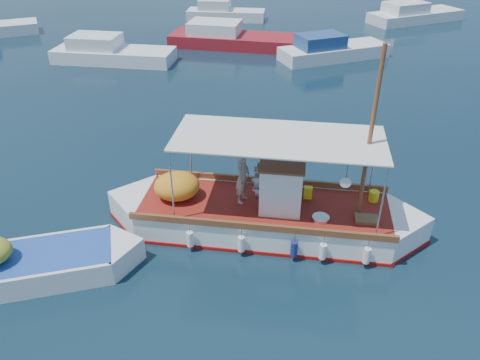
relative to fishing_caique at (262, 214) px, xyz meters
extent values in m
plane|color=black|center=(0.22, 0.27, -0.53)|extent=(160.00, 160.00, 0.00)
cube|color=white|center=(0.05, -0.01, -0.18)|extent=(7.86, 4.41, 1.10)
cube|color=white|center=(-3.54, 0.99, -0.18)|extent=(2.40, 2.40, 1.10)
cube|color=white|center=(3.65, -1.02, -0.18)|extent=(2.40, 2.40, 1.10)
cube|color=maroon|center=(0.05, -0.01, -0.51)|extent=(7.98, 4.51, 0.18)
cube|color=maroon|center=(0.05, -0.01, 0.34)|extent=(7.81, 4.21, 0.06)
cube|color=brown|center=(0.39, 1.19, 0.46)|extent=(7.32, 2.13, 0.20)
cube|color=brown|center=(-0.28, -1.22, 0.46)|extent=(7.32, 2.13, 0.20)
cube|color=white|center=(0.53, -0.15, 1.11)|extent=(1.50, 1.57, 1.49)
cube|color=brown|center=(0.53, -0.15, 1.89)|extent=(1.62, 1.69, 0.06)
cylinder|color=slate|center=(-0.18, -0.28, 1.41)|extent=(0.34, 0.54, 0.50)
cylinder|color=slate|center=(0.00, 0.33, 1.41)|extent=(0.34, 0.54, 0.50)
cylinder|color=slate|center=(-0.09, 0.03, 0.86)|extent=(0.34, 0.54, 0.50)
cylinder|color=brown|center=(2.74, -0.76, 2.85)|extent=(0.15, 0.15, 4.98)
cylinder|color=brown|center=(1.97, -0.55, 2.46)|extent=(1.75, 0.56, 0.08)
cylinder|color=silver|center=(-2.05, 1.71, 1.48)|extent=(0.05, 0.05, 2.24)
cylinder|color=silver|center=(-2.64, -0.40, 1.48)|extent=(0.05, 0.05, 2.24)
cylinder|color=silver|center=(3.42, 0.18, 1.48)|extent=(0.05, 0.05, 2.24)
cylinder|color=silver|center=(2.83, -1.93, 1.48)|extent=(0.05, 0.05, 2.24)
cube|color=silver|center=(0.39, -0.11, 2.62)|extent=(6.30, 3.88, 0.04)
ellipsoid|color=orange|center=(-2.54, 0.71, 0.78)|extent=(1.66, 1.52, 0.84)
cube|color=yellow|center=(1.45, 0.17, 0.56)|extent=(0.29, 0.24, 0.40)
cylinder|color=yellow|center=(3.41, -0.23, 0.53)|extent=(0.37, 0.37, 0.34)
cube|color=brown|center=(2.82, -1.20, 0.42)|extent=(0.74, 0.61, 0.12)
cylinder|color=#B2B2B2|center=(1.54, -1.00, 0.42)|extent=(0.61, 0.61, 0.12)
cylinder|color=white|center=(1.88, -1.61, 1.99)|extent=(0.30, 0.11, 0.30)
cylinder|color=white|center=(-2.24, -0.82, -0.08)|extent=(0.25, 0.25, 0.48)
cylinder|color=navy|center=(0.64, -1.62, -0.08)|extent=(0.25, 0.25, 0.48)
cylinder|color=white|center=(2.56, -2.16, -0.08)|extent=(0.25, 0.25, 0.48)
imported|color=#A69D8A|center=(-0.57, 0.28, 1.19)|extent=(0.65, 0.71, 1.63)
cube|color=white|center=(-6.70, -1.33, -0.28)|extent=(4.79, 2.34, 0.90)
cube|color=white|center=(-4.41, -1.06, -0.28)|extent=(1.79, 1.79, 0.90)
cube|color=#22489C|center=(-6.70, -1.33, 0.15)|extent=(4.77, 2.14, 0.05)
cube|color=silver|center=(-6.24, 17.90, -0.23)|extent=(7.75, 4.32, 1.00)
cube|color=silver|center=(-7.31, 18.20, 0.67)|extent=(3.39, 2.77, 0.80)
cube|color=maroon|center=(1.45, 20.38, -0.23)|extent=(8.93, 5.43, 1.00)
cube|color=silver|center=(0.25, 20.80, 0.67)|extent=(3.99, 3.36, 0.80)
cube|color=silver|center=(7.43, 16.82, -0.23)|extent=(7.22, 3.80, 1.00)
cube|color=navy|center=(6.43, 16.57, 0.67)|extent=(3.13, 2.48, 0.80)
cube|color=silver|center=(17.03, 25.77, -0.23)|extent=(8.36, 4.78, 1.00)
cube|color=silver|center=(15.89, 25.43, 0.67)|extent=(3.68, 3.03, 0.80)
cube|color=silver|center=(1.77, 28.23, -0.23)|extent=(6.60, 3.40, 1.00)
cube|color=silver|center=(0.85, 28.45, 0.67)|extent=(2.85, 2.24, 0.80)
camera|label=1|loc=(-2.15, -11.49, 8.40)|focal=35.00mm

